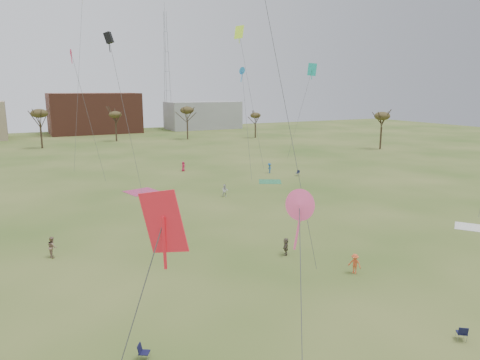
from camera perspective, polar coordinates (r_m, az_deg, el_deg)
name	(u,v)px	position (r m, az deg, el deg)	size (l,w,h in m)	color
ground	(321,292)	(31.28, 10.35, -13.98)	(260.00, 260.00, 0.00)	#325219
spectator_fore_b	(52,247)	(39.39, -22.99, -7.93)	(0.83, 0.65, 1.71)	#8D6F59
spectator_fore_c	(286,246)	(36.99, 5.91, -8.49)	(1.34, 0.43, 1.45)	brown
flyer_mid_b	(355,264)	(34.38, 14.54, -10.38)	(0.97, 0.56, 1.51)	#DE5529
spectator_mid_e	(225,191)	(56.07, -1.95, -1.36)	(0.75, 0.59, 1.55)	silver
flyer_far_b	(183,166)	(73.79, -7.31, 1.75)	(0.78, 0.51, 1.60)	#C42147
flyer_far_c	(269,168)	(71.75, 3.80, 1.54)	(1.05, 0.60, 1.63)	#1E528E
blanket_cream	(470,227)	(49.56, 27.47, -5.40)	(2.72, 2.72, 0.03)	white
blanket_plum	(142,192)	(60.13, -12.48, -1.50)	(3.88, 3.88, 0.03)	#B33764
blanket_olive	(270,182)	(65.19, 3.88, -0.22)	(3.21, 3.21, 0.03)	#2D7E4E
camp_chair_left	(144,355)	(24.51, -12.24, -21.18)	(0.73, 0.71, 0.87)	#121233
camp_chair_center	(461,336)	(28.27, 26.59, -17.47)	(0.73, 0.74, 0.87)	#131535
camp_chair_right	(297,174)	(70.05, 7.40, 0.76)	(0.67, 0.64, 0.87)	#141939
kites_aloft	(161,40)	(56.04, -10.09, 17.29)	(59.54, 64.55, 27.76)	red
tree_line	(88,118)	(102.56, -18.97, 7.53)	(117.44, 49.32, 8.91)	#3A2B1E
building_brick	(94,113)	(144.15, -18.23, 8.18)	(26.00, 16.00, 12.00)	brown
building_grey	(203,115)	(151.78, -4.79, 8.30)	(24.00, 12.00, 9.00)	gray
radio_tower	(167,71)	(154.76, -9.43, 13.70)	(1.51, 1.72, 41.00)	#9EA3A8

